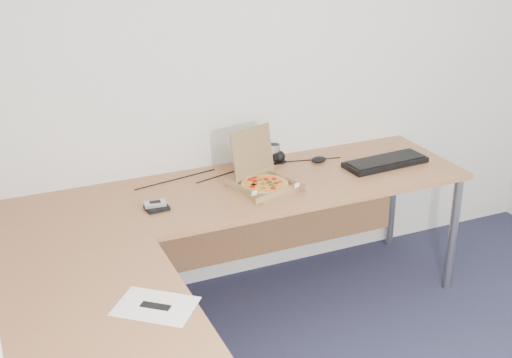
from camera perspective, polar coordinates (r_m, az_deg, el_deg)
name	(u,v)px	position (r m, az deg, el deg)	size (l,w,h in m)	color
desk	(208,241)	(3.13, -4.00, -5.12)	(2.50, 2.20, 0.73)	#A76B40
pizza_box	(263,181)	(3.57, 0.62, -0.20)	(0.27, 0.32, 0.28)	#997545
drinking_glass	(274,154)	(3.88, 1.50, 2.12)	(0.06, 0.06, 0.11)	white
keyboard	(385,162)	(3.94, 10.67, 1.37)	(0.48, 0.17, 0.03)	black
mouse	(319,160)	(3.92, 5.22, 1.61)	(0.09, 0.06, 0.03)	black
wallet	(157,208)	(3.37, -8.22, -2.36)	(0.11, 0.09, 0.02)	black
phone	(155,204)	(3.37, -8.36, -2.05)	(0.10, 0.05, 0.02)	#B2B5BA
paper_sheet	(156,306)	(2.64, -8.32, -10.38)	(0.29, 0.21, 0.00)	white
dome_speaker	(279,156)	(3.91, 1.90, 1.93)	(0.08, 0.08, 0.07)	black
cable_bundle	(236,171)	(3.79, -1.67, 0.69)	(0.58, 0.04, 0.01)	black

